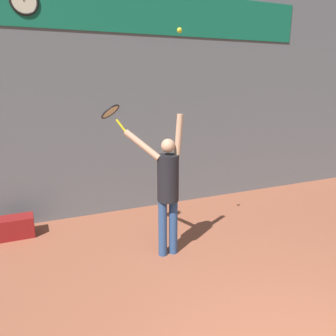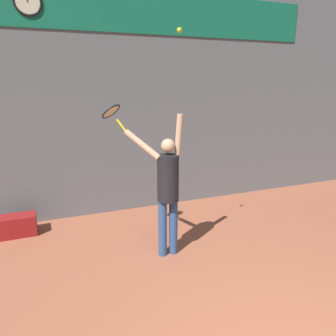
# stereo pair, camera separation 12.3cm
# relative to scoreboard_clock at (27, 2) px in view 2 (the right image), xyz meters

# --- Properties ---
(back_wall) EXTENTS (18.00, 0.10, 5.00)m
(back_wall) POSITION_rel_scoreboard_clock_xyz_m (1.95, 0.08, -1.35)
(back_wall) COLOR slate
(back_wall) RESTS_ON ground_plane
(sponsor_banner) EXTENTS (7.18, 0.02, 0.78)m
(sponsor_banner) POSITION_rel_scoreboard_clock_xyz_m (1.95, 0.02, -0.00)
(sponsor_banner) COLOR #146B4C
(scoreboard_clock) EXTENTS (0.45, 0.04, 0.45)m
(scoreboard_clock) POSITION_rel_scoreboard_clock_xyz_m (0.00, 0.00, 0.00)
(scoreboard_clock) COLOR beige
(tennis_player) EXTENTS (0.82, 0.52, 2.15)m
(tennis_player) POSITION_rel_scoreboard_clock_xyz_m (1.66, -1.99, -2.74)
(tennis_player) COLOR #2D4C7F
(tennis_player) RESTS_ON ground_plane
(tennis_racket) EXTENTS (0.40, 0.40, 0.40)m
(tennis_racket) POSITION_rel_scoreboard_clock_xyz_m (0.98, -1.52, -1.69)
(tennis_racket) COLOR yellow
(tennis_ball) EXTENTS (0.07, 0.07, 0.07)m
(tennis_ball) POSITION_rel_scoreboard_clock_xyz_m (1.79, -2.10, -0.62)
(tennis_ball) COLOR #CCDB2D
(equipment_bag) EXTENTS (0.66, 0.35, 0.36)m
(equipment_bag) POSITION_rel_scoreboard_clock_xyz_m (-0.54, -0.44, -3.67)
(equipment_bag) COLOR maroon
(equipment_bag) RESTS_ON ground_plane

